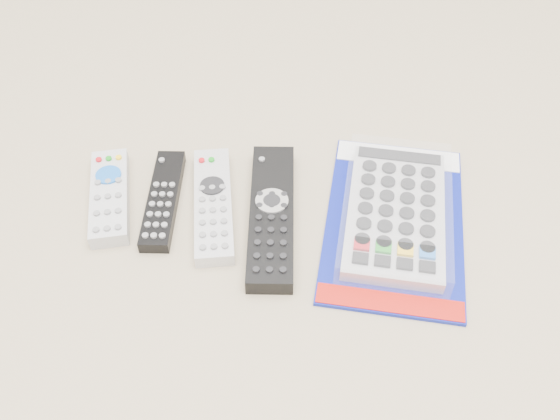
{
  "coord_description": "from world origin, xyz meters",
  "views": [
    {
      "loc": [
        0.02,
        -0.58,
        0.65
      ],
      "look_at": [
        0.03,
        -0.01,
        0.01
      ],
      "focal_mm": 40.0,
      "sensor_mm": 36.0,
      "label": 1
    }
  ],
  "objects_px": {
    "remote_silver_dvd": "(213,204)",
    "remote_small_grey": "(110,196)",
    "jumbo_remote_packaged": "(396,212)",
    "remote_slim_black": "(163,200)",
    "remote_large_black": "(272,215)"
  },
  "relations": [
    {
      "from": "remote_small_grey",
      "to": "remote_slim_black",
      "type": "height_order",
      "value": "remote_small_grey"
    },
    {
      "from": "remote_small_grey",
      "to": "remote_large_black",
      "type": "bearing_deg",
      "value": -18.32
    },
    {
      "from": "remote_silver_dvd",
      "to": "remote_large_black",
      "type": "relative_size",
      "value": 0.83
    },
    {
      "from": "remote_slim_black",
      "to": "remote_silver_dvd",
      "type": "xyz_separation_m",
      "value": [
        0.07,
        -0.01,
        0.0
      ]
    },
    {
      "from": "remote_small_grey",
      "to": "remote_large_black",
      "type": "xyz_separation_m",
      "value": [
        0.23,
        -0.04,
        0.0
      ]
    },
    {
      "from": "remote_silver_dvd",
      "to": "remote_large_black",
      "type": "xyz_separation_m",
      "value": [
        0.08,
        -0.02,
        0.0
      ]
    },
    {
      "from": "remote_small_grey",
      "to": "remote_silver_dvd",
      "type": "relative_size",
      "value": 0.85
    },
    {
      "from": "remote_silver_dvd",
      "to": "remote_small_grey",
      "type": "bearing_deg",
      "value": 169.01
    },
    {
      "from": "remote_small_grey",
      "to": "jumbo_remote_packaged",
      "type": "distance_m",
      "value": 0.4
    },
    {
      "from": "remote_slim_black",
      "to": "jumbo_remote_packaged",
      "type": "relative_size",
      "value": 0.54
    },
    {
      "from": "remote_slim_black",
      "to": "jumbo_remote_packaged",
      "type": "xyz_separation_m",
      "value": [
        0.32,
        -0.04,
        0.01
      ]
    },
    {
      "from": "remote_silver_dvd",
      "to": "jumbo_remote_packaged",
      "type": "height_order",
      "value": "jumbo_remote_packaged"
    },
    {
      "from": "jumbo_remote_packaged",
      "to": "remote_slim_black",
      "type": "bearing_deg",
      "value": -175.97
    },
    {
      "from": "remote_silver_dvd",
      "to": "jumbo_remote_packaged",
      "type": "relative_size",
      "value": 0.62
    },
    {
      "from": "remote_small_grey",
      "to": "remote_slim_black",
      "type": "bearing_deg",
      "value": -12.83
    }
  ]
}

